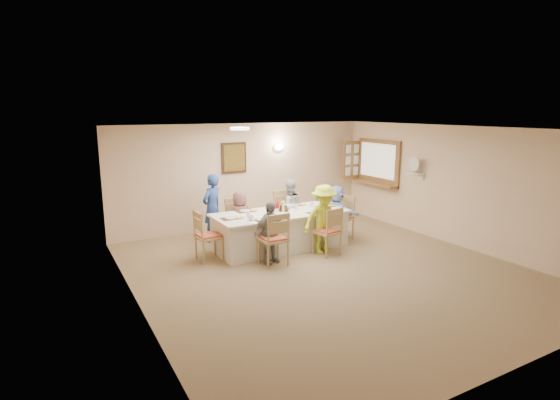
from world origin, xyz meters
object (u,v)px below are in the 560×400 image
serving_hatch (378,162)px  chair_back_left (238,221)px  chair_front_right (327,231)px  condiment_ketchup (277,206)px  chair_back_right (287,213)px  chair_left_end (209,235)px  chair_right_end (341,217)px  caregiver (212,208)px  diner_front_left (270,232)px  dining_table (281,230)px  desk_fan (415,167)px  diner_front_right (324,219)px  diner_right_end (337,212)px  diner_back_left (240,217)px  chair_front_left (273,238)px  diner_back_right (289,208)px

serving_hatch → chair_back_left: size_ratio=1.58×
chair_back_left → chair_front_right: chair_front_right is taller
serving_hatch → condiment_ketchup: serving_hatch is taller
chair_back_right → chair_left_end: bearing=-164.3°
chair_right_end → condiment_ketchup: 1.65m
caregiver → diner_front_left: bearing=73.6°
condiment_ketchup → chair_left_end: bearing=-177.9°
dining_table → desk_fan: bearing=-8.7°
chair_front_right → caregiver: bearing=-58.3°
serving_hatch → condiment_ketchup: size_ratio=5.91×
diner_front_right → diner_front_left: bearing=-175.4°
desk_fan → diner_front_left: desk_fan is taller
chair_back_right → diner_front_right: (0.00, -1.48, 0.18)m
chair_front_right → diner_right_end: size_ratio=0.81×
serving_hatch → diner_right_end: bearing=-155.7°
diner_back_left → diner_right_end: diner_right_end is taller
dining_table → chair_left_end: 1.55m
chair_back_right → caregiver: (-1.65, 0.35, 0.23)m
diner_back_left → diner_front_right: diner_front_right is taller
chair_back_left → condiment_ketchup: (0.55, -0.74, 0.41)m
diner_back_left → diner_right_end: (2.02, -0.68, 0.02)m
dining_table → diner_right_end: size_ratio=2.32×
chair_front_left → chair_right_end: chair_front_left is taller
diner_right_end → condiment_ketchup: diner_right_end is taller
diner_front_left → diner_front_right: size_ratio=0.85×
condiment_ketchup → chair_back_left: bearing=126.5°
condiment_ketchup → diner_front_right: bearing=-48.6°
dining_table → diner_right_end: 1.44m
desk_fan → diner_front_right: size_ratio=0.22×
caregiver → dining_table: bearing=102.2°
chair_back_left → caregiver: 0.63m
caregiver → condiment_ketchup: bearing=102.2°
dining_table → diner_right_end: bearing=0.0°
chair_front_right → diner_back_right: (-0.00, 1.48, 0.16)m
dining_table → diner_front_right: 0.96m
dining_table → diner_back_left: bearing=131.4°
serving_hatch → chair_back_left: 4.05m
chair_back_right → diner_back_left: diner_back_left is taller
desk_fan → chair_back_left: size_ratio=0.32×
chair_right_end → condiment_ketchup: (-1.60, 0.06, 0.42)m
diner_front_right → desk_fan: bearing=8.7°
chair_left_end → diner_right_end: diner_right_end is taller
chair_front_right → diner_back_right: bearing=-98.5°
serving_hatch → chair_right_end: serving_hatch is taller
chair_front_left → caregiver: caregiver is taller
chair_front_right → diner_front_right: size_ratio=0.70×
diner_right_end → condiment_ketchup: size_ratio=4.70×
dining_table → chair_front_right: size_ratio=2.85×
condiment_ketchup → chair_right_end: bearing=-2.0°
chair_left_end → chair_right_end: bearing=-92.6°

